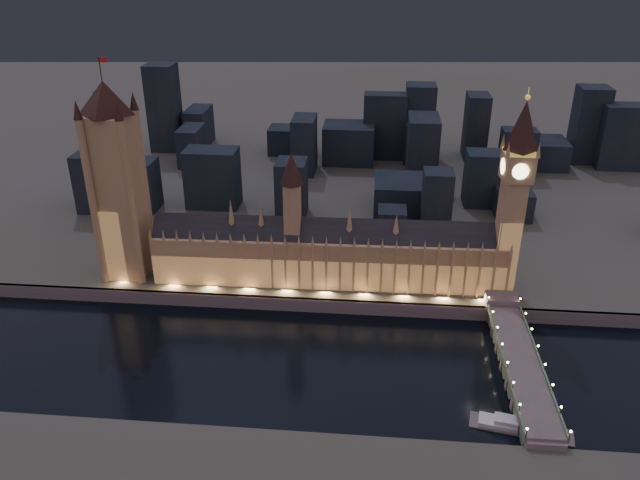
# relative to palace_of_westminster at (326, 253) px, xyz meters

# --- Properties ---
(ground_plane) EXTENTS (2000.00, 2000.00, 0.00)m
(ground_plane) POSITION_rel_palace_of_westminster_xyz_m (-7.96, -61.74, -26.37)
(ground_plane) COLOR black
(ground_plane) RESTS_ON ground
(north_bank) EXTENTS (2000.00, 960.00, 8.00)m
(north_bank) POSITION_rel_palace_of_westminster_xyz_m (-7.96, 458.26, -22.37)
(north_bank) COLOR #424731
(north_bank) RESTS_ON ground
(embankment_wall) EXTENTS (2000.00, 2.50, 8.00)m
(embankment_wall) POSITION_rel_palace_of_westminster_xyz_m (-7.96, -20.74, -22.37)
(embankment_wall) COLOR #524F54
(embankment_wall) RESTS_ON ground
(palace_of_westminster) EXTENTS (202.00, 23.69, 78.00)m
(palace_of_westminster) POSITION_rel_palace_of_westminster_xyz_m (0.00, 0.00, 0.00)
(palace_of_westminster) COLOR #9E6D58
(palace_of_westminster) RESTS_ON north_bank
(victoria_tower) EXTENTS (31.68, 31.68, 126.26)m
(victoria_tower) POSITION_rel_palace_of_westminster_xyz_m (-117.96, 0.18, 44.38)
(victoria_tower) COLOR #9E6D58
(victoria_tower) RESTS_ON north_bank
(elizabeth_tower) EXTENTS (18.00, 18.00, 115.04)m
(elizabeth_tower) POSITION_rel_palace_of_westminster_xyz_m (100.04, 0.18, 45.89)
(elizabeth_tower) COLOR #9E6D58
(elizabeth_tower) RESTS_ON north_bank
(westminster_bridge) EXTENTS (17.72, 113.00, 15.90)m
(westminster_bridge) POSITION_rel_palace_of_westminster_xyz_m (98.16, -65.20, -20.38)
(westminster_bridge) COLOR #524F54
(westminster_bridge) RESTS_ON ground
(river_boat) EXTENTS (44.21, 18.24, 4.50)m
(river_boat) POSITION_rel_palace_of_westminster_xyz_m (92.50, -105.57, -24.81)
(river_boat) COLOR #524F54
(river_boat) RESTS_ON ground
(city_backdrop) EXTENTS (447.04, 215.63, 78.91)m
(city_backdrop) POSITION_rel_palace_of_westminster_xyz_m (28.49, 186.34, 4.30)
(city_backdrop) COLOR black
(city_backdrop) RESTS_ON north_bank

